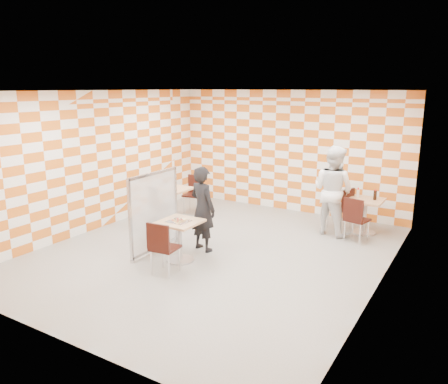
% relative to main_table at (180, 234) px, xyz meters
% --- Properties ---
extents(room_shell, '(7.00, 7.00, 7.00)m').
position_rel_main_table_xyz_m(room_shell, '(0.30, 1.22, 0.99)').
color(room_shell, '#989893').
rests_on(room_shell, ground).
extents(main_table, '(0.70, 0.70, 0.75)m').
position_rel_main_table_xyz_m(main_table, '(0.00, 0.00, 0.00)').
color(main_table, tan).
rests_on(main_table, ground).
extents(second_table, '(0.70, 0.70, 0.75)m').
position_rel_main_table_xyz_m(second_table, '(2.46, 3.28, 0.00)').
color(second_table, tan).
rests_on(second_table, ground).
extents(empty_table, '(0.70, 0.70, 0.75)m').
position_rel_main_table_xyz_m(empty_table, '(-1.65, 2.03, 0.00)').
color(empty_table, tan).
rests_on(empty_table, ground).
extents(chair_main_front, '(0.46, 0.47, 0.92)m').
position_rel_main_table_xyz_m(chair_main_front, '(0.13, -0.66, 0.04)').
color(chair_main_front, black).
rests_on(chair_main_front, ground).
extents(chair_second_front, '(0.51, 0.52, 0.92)m').
position_rel_main_table_xyz_m(chair_second_front, '(2.43, 2.61, 0.04)').
color(chair_second_front, black).
rests_on(chair_second_front, ground).
extents(chair_second_side, '(0.54, 0.54, 0.92)m').
position_rel_main_table_xyz_m(chair_second_side, '(1.98, 3.33, 0.04)').
color(chair_second_side, black).
rests_on(chair_second_side, ground).
extents(chair_empty_near, '(0.55, 0.56, 0.92)m').
position_rel_main_table_xyz_m(chair_empty_near, '(-1.63, 1.37, 0.04)').
color(chair_empty_near, black).
rests_on(chair_empty_near, ground).
extents(chair_empty_far, '(0.49, 0.50, 0.92)m').
position_rel_main_table_xyz_m(chair_empty_far, '(-1.62, 2.78, 0.04)').
color(chair_empty_far, black).
rests_on(chair_empty_far, ground).
extents(partition, '(0.08, 1.38, 1.55)m').
position_rel_main_table_xyz_m(partition, '(-0.67, 0.12, 0.28)').
color(partition, white).
rests_on(partition, ground).
extents(man_dark, '(0.67, 0.52, 1.63)m').
position_rel_main_table_xyz_m(man_dark, '(0.04, 0.68, 0.31)').
color(man_dark, black).
rests_on(man_dark, ground).
extents(man_white, '(1.09, 0.95, 1.89)m').
position_rel_main_table_xyz_m(man_white, '(1.85, 2.91, 0.44)').
color(man_white, white).
rests_on(man_white, ground).
extents(pizza_on_foil, '(0.40, 0.40, 0.04)m').
position_rel_main_table_xyz_m(pizza_on_foil, '(-0.00, -0.02, 0.26)').
color(pizza_on_foil, silver).
rests_on(pizza_on_foil, main_table).
extents(sport_bottle, '(0.06, 0.06, 0.20)m').
position_rel_main_table_xyz_m(sport_bottle, '(2.25, 3.42, 0.33)').
color(sport_bottle, white).
rests_on(sport_bottle, second_table).
extents(soda_bottle, '(0.07, 0.07, 0.23)m').
position_rel_main_table_xyz_m(soda_bottle, '(2.63, 3.33, 0.34)').
color(soda_bottle, black).
rests_on(soda_bottle, second_table).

